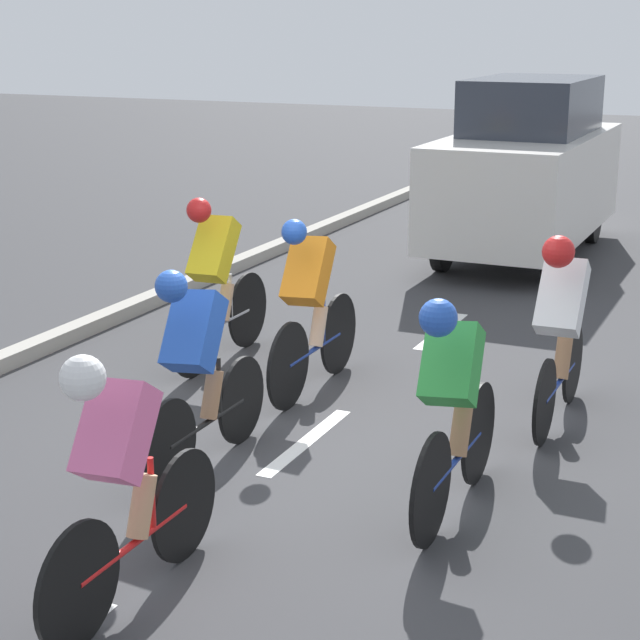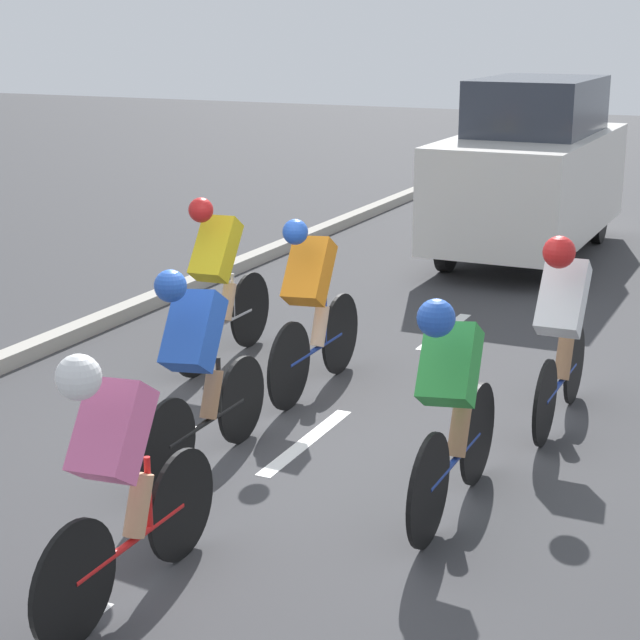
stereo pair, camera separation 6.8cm
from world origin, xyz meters
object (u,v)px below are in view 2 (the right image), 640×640
at_px(cyclist_white, 562,324).
at_px(cyclist_yellow, 218,277).
at_px(cyclist_green, 451,401).
at_px(support_car, 531,170).
at_px(cyclist_orange, 311,303).
at_px(cyclist_pink, 117,470).
at_px(cyclist_blue, 197,364).

relative_size(cyclist_white, cyclist_yellow, 0.96).
relative_size(cyclist_green, support_car, 0.41).
xyz_separation_m(cyclist_orange, cyclist_yellow, (1.10, -0.37, 0.03)).
relative_size(cyclist_yellow, cyclist_pink, 1.04).
distance_m(cyclist_blue, support_car, 7.85).
bearing_deg(support_car, cyclist_orange, 87.34).
height_order(cyclist_white, cyclist_blue, cyclist_white).
bearing_deg(cyclist_yellow, cyclist_pink, 113.05).
height_order(cyclist_blue, cyclist_pink, cyclist_blue).
relative_size(cyclist_green, cyclist_orange, 0.98).
height_order(cyclist_green, cyclist_white, cyclist_white).
xyz_separation_m(cyclist_blue, cyclist_pink, (-0.55, 1.70, 0.00)).
distance_m(cyclist_green, cyclist_blue, 1.78).
distance_m(cyclist_green, cyclist_white, 1.85).
distance_m(cyclist_orange, cyclist_yellow, 1.16).
xyz_separation_m(cyclist_green, cyclist_orange, (1.77, -1.74, 0.01)).
distance_m(cyclist_orange, cyclist_white, 2.04).
relative_size(cyclist_orange, cyclist_yellow, 1.00).
bearing_deg(cyclist_green, cyclist_white, -98.25).
xyz_separation_m(cyclist_green, cyclist_pink, (1.23, 1.74, 0.01)).
bearing_deg(cyclist_orange, cyclist_pink, 98.83).
relative_size(cyclist_blue, cyclist_yellow, 0.96).
bearing_deg(cyclist_orange, cyclist_white, -177.51).
bearing_deg(cyclist_yellow, cyclist_orange, 161.46).
bearing_deg(cyclist_pink, cyclist_orange, -81.17).
xyz_separation_m(cyclist_orange, support_car, (-0.28, -6.06, 0.36)).
bearing_deg(cyclist_yellow, cyclist_blue, 116.80).
height_order(cyclist_white, cyclist_pink, cyclist_white).
distance_m(cyclist_white, cyclist_pink, 3.87).
xyz_separation_m(cyclist_blue, support_car, (-0.30, -7.84, 0.37)).
distance_m(cyclist_green, cyclist_yellow, 3.56).
relative_size(cyclist_orange, cyclist_blue, 1.04).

